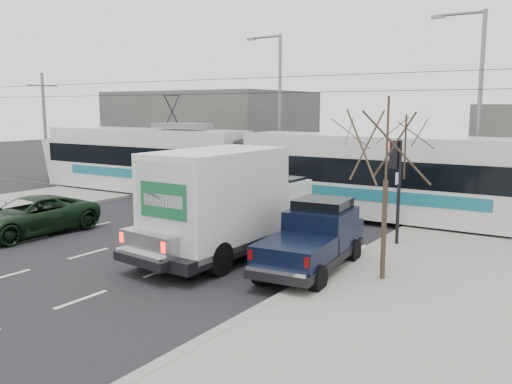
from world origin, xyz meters
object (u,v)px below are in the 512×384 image
Objects in this scene: street_lamp_far at (277,102)px; silver_pickup at (220,223)px; bare_tree at (387,147)px; street_lamp_near at (475,101)px; box_truck at (228,204)px; green_car at (30,216)px; navy_pickup at (314,237)px; traffic_signal at (396,169)px; tram at (248,167)px.

silver_pickup is at bearing -65.27° from street_lamp_far.
street_lamp_near reaches higher than bare_tree.
street_lamp_near is at bearing 72.19° from silver_pickup.
bare_tree is 5.65m from box_truck.
street_lamp_near is 1.27× the size of box_truck.
silver_pickup is 8.10m from green_car.
street_lamp_near is 13.47m from silver_pickup.
bare_tree is 11.58m from street_lamp_near.
silver_pickup is (6.35, -13.79, -4.01)m from street_lamp_far.
navy_pickup is at bearing 11.09° from silver_pickup.
bare_tree reaches higher than traffic_signal.
street_lamp_far is at bearing 138.28° from traffic_signal.
bare_tree is at bearing 0.72° from box_truck.
street_lamp_near is 0.34× the size of tram.
green_car is at bearing -171.77° from bare_tree.
green_car is (-13.36, -1.93, -3.07)m from bare_tree.
traffic_signal is 5.89m from box_truck.
tram is 5.24× the size of navy_pickup.
green_car is at bearing -111.06° from tram.
tram is (-9.65, -3.71, -3.18)m from street_lamp_near.
street_lamp_far reaches higher than bare_tree.
silver_pickup is (-4.31, -4.29, -1.64)m from traffic_signal.
street_lamp_near is at bearing 47.63° from green_car.
bare_tree is 6.07m from silver_pickup.
tram reaches higher than silver_pickup.
silver_pickup is (-5.44, -0.29, -2.69)m from bare_tree.
traffic_signal is (-1.13, 4.00, -1.05)m from bare_tree.
street_lamp_far is at bearing 115.52° from box_truck.
street_lamp_far is at bearing 106.31° from tram.
traffic_signal is 0.57× the size of silver_pickup.
street_lamp_near reaches higher than green_car.
box_truck is at bearing -64.35° from street_lamp_far.
navy_pickup is (3.13, 0.10, -0.72)m from box_truck.
navy_pickup is at bearing 179.55° from bare_tree.
street_lamp_near is 1.00× the size of street_lamp_far.
traffic_signal is 4.45m from navy_pickup.
bare_tree is 0.98× the size of navy_pickup.
bare_tree is 0.56× the size of street_lamp_far.
street_lamp_far is 1.27× the size of box_truck.
navy_pickup is at bearing -104.22° from traffic_signal.
bare_tree is at bearing -39.77° from tram.
green_car is at bearing -154.14° from traffic_signal.
tram is 4.25× the size of silver_pickup.
street_lamp_near is (-0.29, 11.50, 1.32)m from bare_tree.
street_lamp_far is at bearing 86.03° from green_car.
bare_tree is at bearing 8.83° from silver_pickup.
silver_pickup reaches higher than navy_pickup.
tram reaches higher than traffic_signal.
silver_pickup is at bearing 178.59° from navy_pickup.
traffic_signal is 0.70× the size of navy_pickup.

